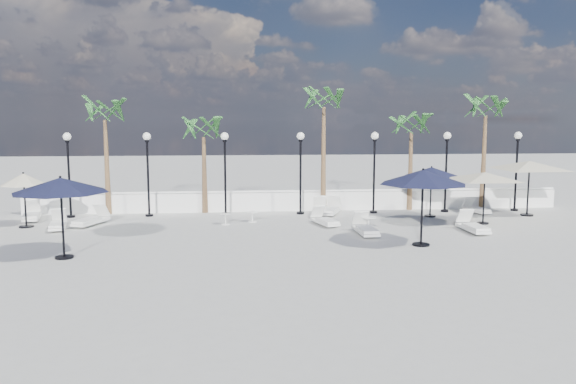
{
  "coord_description": "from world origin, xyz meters",
  "views": [
    {
      "loc": [
        -2.89,
        -19.41,
        4.44
      ],
      "look_at": [
        -0.89,
        3.06,
        1.5
      ],
      "focal_mm": 35.0,
      "sensor_mm": 36.0,
      "label": 1
    }
  ],
  "objects": [
    {
      "name": "palm_4",
      "position": [
        9.2,
        7.3,
        4.73
      ],
      "size": [
        2.6,
        2.6,
        5.7
      ],
      "color": "brown",
      "rests_on": "ground"
    },
    {
      "name": "lamppost_0",
      "position": [
        -10.5,
        6.5,
        2.49
      ],
      "size": [
        0.36,
        0.36,
        3.84
      ],
      "color": "black",
      "rests_on": "ground"
    },
    {
      "name": "palm_3",
      "position": [
        5.5,
        7.3,
        3.95
      ],
      "size": [
        2.6,
        2.6,
        4.9
      ],
      "color": "brown",
      "rests_on": "ground"
    },
    {
      "name": "lamppost_5",
      "position": [
        7.0,
        6.5,
        2.49
      ],
      "size": [
        0.36,
        0.36,
        3.84
      ],
      "color": "black",
      "rests_on": "ground"
    },
    {
      "name": "lounger_6",
      "position": [
        1.98,
        1.53,
        0.25
      ],
      "size": [
        0.72,
        1.98,
        0.73
      ],
      "rotation": [
        0.0,
        0.0,
        0.04
      ],
      "color": "white",
      "rests_on": "ground"
    },
    {
      "name": "palm_0",
      "position": [
        -9.0,
        7.3,
        4.53
      ],
      "size": [
        2.6,
        2.6,
        5.5
      ],
      "color": "brown",
      "rests_on": "ground"
    },
    {
      "name": "ground",
      "position": [
        0.0,
        0.0,
        0.0
      ],
      "size": [
        100.0,
        100.0,
        0.0
      ],
      "primitive_type": "plane",
      "color": "#A6A5A0",
      "rests_on": "ground"
    },
    {
      "name": "side_table_2",
      "position": [
        2.27,
        2.24,
        0.34
      ],
      "size": [
        0.58,
        0.58,
        0.56
      ],
      "color": "white",
      "rests_on": "ground"
    },
    {
      "name": "palm_2",
      "position": [
        1.2,
        7.3,
        5.12
      ],
      "size": [
        2.6,
        2.6,
        6.1
      ],
      "color": "brown",
      "rests_on": "ground"
    },
    {
      "name": "lounger_4",
      "position": [
        1.41,
        6.22,
        0.25
      ],
      "size": [
        1.31,
        2.07,
        0.74
      ],
      "rotation": [
        0.0,
        0.0,
        -0.38
      ],
      "color": "white",
      "rests_on": "ground"
    },
    {
      "name": "side_table_0",
      "position": [
        -3.46,
        4.13,
        0.28
      ],
      "size": [
        0.47,
        0.47,
        0.46
      ],
      "color": "white",
      "rests_on": "ground"
    },
    {
      "name": "parasol_cream_sq_b",
      "position": [
        10.41,
        5.12,
        2.52
      ],
      "size": [
        5.44,
        5.44,
        2.73
      ],
      "color": "black",
      "rests_on": "ground"
    },
    {
      "name": "side_table_1",
      "position": [
        -2.3,
        4.62,
        0.27
      ],
      "size": [
        0.45,
        0.45,
        0.44
      ],
      "color": "white",
      "rests_on": "ground"
    },
    {
      "name": "lamppost_4",
      "position": [
        3.5,
        6.5,
        2.49
      ],
      "size": [
        0.36,
        0.36,
        3.84
      ],
      "color": "black",
      "rests_on": "ground"
    },
    {
      "name": "lounger_1",
      "position": [
        -10.21,
        3.69,
        0.23
      ],
      "size": [
        0.98,
        1.91,
        0.68
      ],
      "rotation": [
        0.0,
        0.0,
        0.22
      ],
      "color": "white",
      "rests_on": "ground"
    },
    {
      "name": "lounger_7",
      "position": [
        6.31,
        1.63,
        0.25
      ],
      "size": [
        0.71,
        1.98,
        0.73
      ],
      "rotation": [
        0.0,
        0.0,
        0.03
      ],
      "color": "white",
      "rests_on": "ground"
    },
    {
      "name": "parasol_navy_mid",
      "position": [
        5.85,
        5.28,
        2.05
      ],
      "size": [
        2.6,
        2.6,
        2.33
      ],
      "color": "black",
      "rests_on": "ground"
    },
    {
      "name": "lounger_0",
      "position": [
        -12.01,
        5.89,
        0.25
      ],
      "size": [
        1.14,
        2.11,
        0.76
      ],
      "rotation": [
        0.0,
        0.0,
        0.26
      ],
      "color": "white",
      "rests_on": "ground"
    },
    {
      "name": "parasol_cream_small",
      "position": [
        -11.65,
        4.24,
        1.96
      ],
      "size": [
        1.87,
        1.87,
        2.29
      ],
      "color": "black",
      "rests_on": "ground"
    },
    {
      "name": "lounger_3",
      "position": [
        0.87,
        6.22,
        0.24
      ],
      "size": [
        0.91,
        2.0,
        0.72
      ],
      "rotation": [
        0.0,
        0.0,
        -0.15
      ],
      "color": "white",
      "rests_on": "ground"
    },
    {
      "name": "lamppost_6",
      "position": [
        10.5,
        6.5,
        2.49
      ],
      "size": [
        0.36,
        0.36,
        3.84
      ],
      "color": "black",
      "rests_on": "ground"
    },
    {
      "name": "lounger_5",
      "position": [
        0.7,
        3.59,
        0.22
      ],
      "size": [
        1.07,
        1.88,
        0.67
      ],
      "rotation": [
        0.0,
        0.0,
        0.3
      ],
      "color": "white",
      "rests_on": "ground"
    },
    {
      "name": "lounger_2",
      "position": [
        -9.08,
        4.45,
        0.24
      ],
      "size": [
        1.29,
        2.03,
        0.73
      ],
      "rotation": [
        0.0,
        0.0,
        -0.38
      ],
      "color": "white",
      "rests_on": "ground"
    },
    {
      "name": "parasol_navy_left",
      "position": [
        -8.5,
        -1.23,
        2.35
      ],
      "size": [
        3.02,
        3.02,
        2.67
      ],
      "color": "black",
      "rests_on": "ground"
    },
    {
      "name": "parasol_cream_sq_a",
      "position": [
        7.49,
        3.33,
        2.2
      ],
      "size": [
        4.83,
        4.83,
        2.37
      ],
      "color": "black",
      "rests_on": "ground"
    },
    {
      "name": "balustrade",
      "position": [
        0.0,
        7.5,
        0.47
      ],
      "size": [
        26.0,
        0.3,
        1.01
      ],
      "color": "white",
      "rests_on": "ground"
    },
    {
      "name": "lounger_8",
      "position": [
        8.37,
        6.0,
        0.21
      ],
      "size": [
        0.84,
        1.73,
        0.62
      ],
      "rotation": [
        0.0,
        0.0,
        0.19
      ],
      "color": "white",
      "rests_on": "ground"
    },
    {
      "name": "lamppost_1",
      "position": [
        -7.0,
        6.5,
        2.49
      ],
      "size": [
        0.36,
        0.36,
        3.84
      ],
      "color": "black",
      "rests_on": "ground"
    },
    {
      "name": "parasol_navy_right",
      "position": [
        3.52,
        -0.48,
        2.42
      ],
      "size": [
        3.07,
        3.07,
        2.75
      ],
      "color": "black",
      "rests_on": "ground"
    },
    {
      "name": "lamppost_2",
      "position": [
        -3.5,
        6.5,
        2.49
      ],
      "size": [
        0.36,
        0.36,
        3.84
      ],
      "color": "black",
      "rests_on": "ground"
    },
    {
      "name": "lamppost_3",
      "position": [
        0.0,
        6.5,
        2.49
      ],
      "size": [
        0.36,
        0.36,
        3.84
      ],
      "color": "black",
      "rests_on": "ground"
    },
    {
      "name": "palm_1",
      "position": [
        -4.5,
        7.3,
        3.75
      ],
      "size": [
        2.6,
        2.6,
        4.7
      ],
      "color": "brown",
      "rests_on": "ground"
    }
  ]
}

